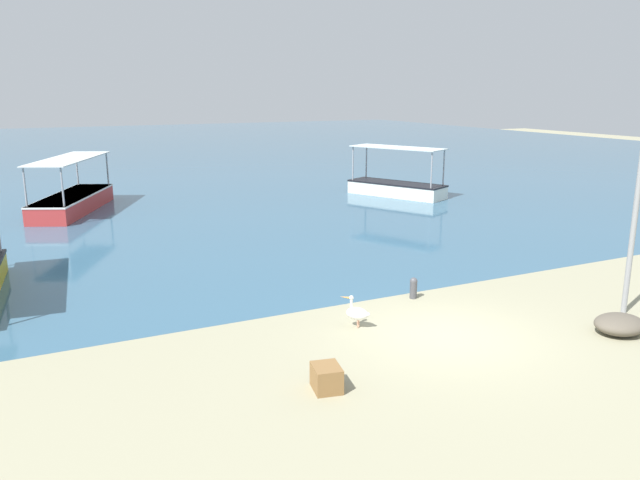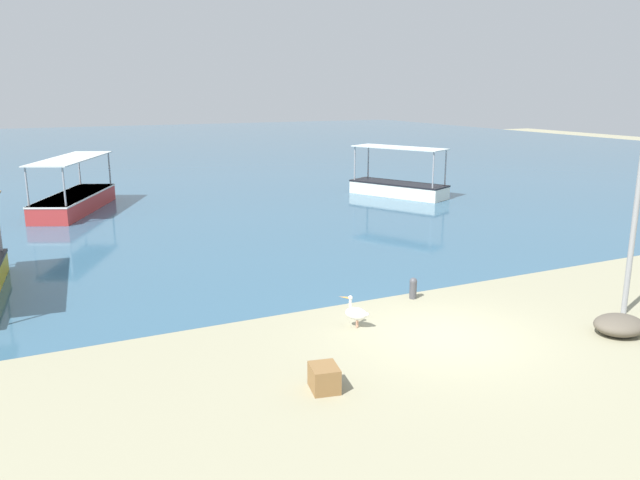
{
  "view_description": "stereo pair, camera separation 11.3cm",
  "coord_description": "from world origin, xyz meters",
  "px_view_note": "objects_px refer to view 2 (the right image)",
  "views": [
    {
      "loc": [
        -8.78,
        -11.1,
        5.68
      ],
      "look_at": [
        -0.66,
        5.46,
        1.21
      ],
      "focal_mm": 35.0,
      "sensor_mm": 36.0,
      "label": 1
    },
    {
      "loc": [
        -8.68,
        -11.15,
        5.68
      ],
      "look_at": [
        -0.66,
        5.46,
        1.21
      ],
      "focal_mm": 35.0,
      "sensor_mm": 36.0,
      "label": 2
    }
  ],
  "objects_px": {
    "cargo_crate": "(324,378)",
    "pelican": "(356,313)",
    "fishing_boat_near_left": "(398,186)",
    "lamp_post": "(639,187)",
    "mooring_bollard": "(413,287)",
    "net_pile": "(619,325)",
    "fishing_boat_far_right": "(75,200)"
  },
  "relations": [
    {
      "from": "cargo_crate",
      "to": "pelican",
      "type": "bearing_deg",
      "value": 50.45
    },
    {
      "from": "cargo_crate",
      "to": "fishing_boat_near_left",
      "type": "bearing_deg",
      "value": 53.74
    },
    {
      "from": "fishing_boat_near_left",
      "to": "cargo_crate",
      "type": "xyz_separation_m",
      "value": [
        -13.56,
        -18.48,
        -0.3
      ]
    },
    {
      "from": "fishing_boat_near_left",
      "to": "lamp_post",
      "type": "relative_size",
      "value": 0.95
    },
    {
      "from": "pelican",
      "to": "mooring_bollard",
      "type": "height_order",
      "value": "pelican"
    },
    {
      "from": "net_pile",
      "to": "lamp_post",
      "type": "bearing_deg",
      "value": 34.96
    },
    {
      "from": "pelican",
      "to": "net_pile",
      "type": "xyz_separation_m",
      "value": [
        5.43,
        -3.1,
        -0.14
      ]
    },
    {
      "from": "fishing_boat_far_right",
      "to": "mooring_bollard",
      "type": "relative_size",
      "value": 11.57
    },
    {
      "from": "fishing_boat_far_right",
      "to": "lamp_post",
      "type": "bearing_deg",
      "value": -61.1
    },
    {
      "from": "pelican",
      "to": "mooring_bollard",
      "type": "relative_size",
      "value": 1.33
    },
    {
      "from": "mooring_bollard",
      "to": "lamp_post",
      "type": "bearing_deg",
      "value": -38.09
    },
    {
      "from": "net_pile",
      "to": "fishing_boat_far_right",
      "type": "bearing_deg",
      "value": 115.0
    },
    {
      "from": "fishing_boat_near_left",
      "to": "fishing_boat_far_right",
      "type": "bearing_deg",
      "value": 169.56
    },
    {
      "from": "mooring_bollard",
      "to": "cargo_crate",
      "type": "bearing_deg",
      "value": -140.59
    },
    {
      "from": "pelican",
      "to": "lamp_post",
      "type": "bearing_deg",
      "value": -17.59
    },
    {
      "from": "mooring_bollard",
      "to": "cargo_crate",
      "type": "xyz_separation_m",
      "value": [
        -4.62,
        -3.8,
        -0.08
      ]
    },
    {
      "from": "fishing_boat_near_left",
      "to": "pelican",
      "type": "bearing_deg",
      "value": -125.7
    },
    {
      "from": "fishing_boat_far_right",
      "to": "fishing_boat_near_left",
      "type": "height_order",
      "value": "fishing_boat_near_left"
    },
    {
      "from": "pelican",
      "to": "net_pile",
      "type": "height_order",
      "value": "pelican"
    },
    {
      "from": "pelican",
      "to": "net_pile",
      "type": "distance_m",
      "value": 6.25
    },
    {
      "from": "lamp_post",
      "to": "cargo_crate",
      "type": "distance_m",
      "value": 9.44
    },
    {
      "from": "fishing_boat_far_right",
      "to": "fishing_boat_near_left",
      "type": "relative_size",
      "value": 1.24
    },
    {
      "from": "mooring_bollard",
      "to": "net_pile",
      "type": "bearing_deg",
      "value": -55.78
    },
    {
      "from": "net_pile",
      "to": "cargo_crate",
      "type": "bearing_deg",
      "value": 176.03
    },
    {
      "from": "fishing_boat_near_left",
      "to": "cargo_crate",
      "type": "bearing_deg",
      "value": -126.26
    },
    {
      "from": "lamp_post",
      "to": "fishing_boat_far_right",
      "type": "bearing_deg",
      "value": 118.9
    },
    {
      "from": "fishing_boat_far_right",
      "to": "mooring_bollard",
      "type": "bearing_deg",
      "value": -67.5
    },
    {
      "from": "fishing_boat_far_right",
      "to": "mooring_bollard",
      "type": "height_order",
      "value": "fishing_boat_far_right"
    },
    {
      "from": "fishing_boat_near_left",
      "to": "mooring_bollard",
      "type": "distance_m",
      "value": 17.2
    },
    {
      "from": "fishing_boat_far_right",
      "to": "lamp_post",
      "type": "xyz_separation_m",
      "value": [
        11.62,
        -21.05,
        2.75
      ]
    },
    {
      "from": "pelican",
      "to": "mooring_bollard",
      "type": "bearing_deg",
      "value": 26.06
    },
    {
      "from": "fishing_boat_near_left",
      "to": "net_pile",
      "type": "relative_size",
      "value": 4.48
    }
  ]
}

